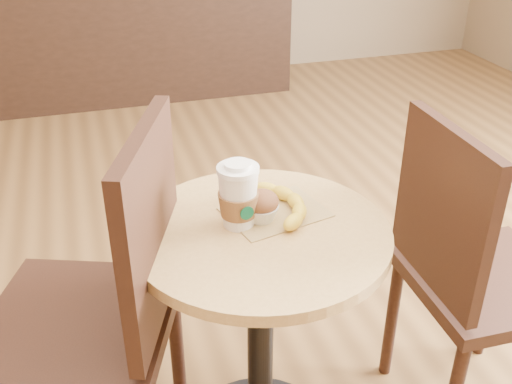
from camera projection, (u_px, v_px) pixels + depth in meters
cafe_table at (260, 308)px, 1.56m from camera, size 0.63×0.63×0.75m
chair_left at (105, 306)px, 1.46m from camera, size 0.59×0.59×1.04m
chair_right at (470, 270)px, 1.66m from camera, size 0.44×0.44×0.97m
service_counter at (130, 22)px, 4.21m from camera, size 2.30×0.65×1.04m
kraft_bag at (275, 212)px, 1.50m from camera, size 0.27×0.23×0.00m
coffee_cup at (238, 198)px, 1.42m from camera, size 0.10×0.10×0.17m
muffin at (261, 206)px, 1.45m from camera, size 0.09×0.09×0.08m
banana at (276, 204)px, 1.50m from camera, size 0.23×0.29×0.04m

